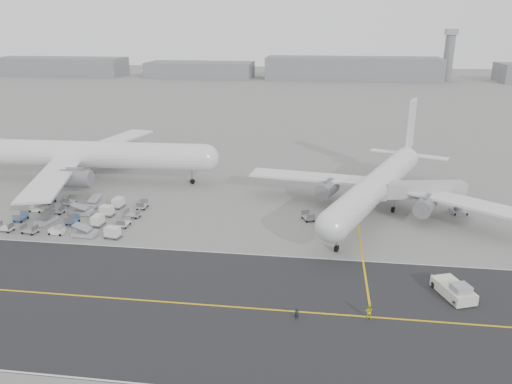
# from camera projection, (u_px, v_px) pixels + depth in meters

# --- Properties ---
(ground) EXTENTS (700.00, 700.00, 0.00)m
(ground) POSITION_uv_depth(u_px,v_px,m) (181.00, 245.00, 84.08)
(ground) COLOR gray
(ground) RESTS_ON ground
(taxiway) EXTENTS (220.00, 59.00, 0.03)m
(taxiway) POSITION_uv_depth(u_px,v_px,m) (181.00, 303.00, 66.58)
(taxiway) COLOR #29292B
(taxiway) RESTS_ON ground
(horizon_buildings) EXTENTS (520.00, 28.00, 28.00)m
(horizon_buildings) POSITION_uv_depth(u_px,v_px,m) (336.00, 79.00, 324.02)
(horizon_buildings) COLOR slate
(horizon_buildings) RESTS_ON ground
(control_tower) EXTENTS (7.00, 7.00, 31.25)m
(control_tower) POSITION_uv_depth(u_px,v_px,m) (449.00, 54.00, 314.59)
(control_tower) COLOR slate
(control_tower) RESTS_ON ground
(airliner_a) EXTENTS (63.78, 63.03, 21.99)m
(airliner_a) POSITION_uv_depth(u_px,v_px,m) (85.00, 154.00, 115.97)
(airliner_a) COLOR silver
(airliner_a) RESTS_ON ground
(airliner_b) EXTENTS (51.25, 52.31, 18.99)m
(airliner_b) POSITION_uv_depth(u_px,v_px,m) (378.00, 184.00, 97.76)
(airliner_b) COLOR silver
(airliner_b) RESTS_ON ground
(pushback_tug) EXTENTS (5.26, 8.62, 2.46)m
(pushback_tug) POSITION_uv_depth(u_px,v_px,m) (454.00, 290.00, 67.86)
(pushback_tug) COLOR beige
(pushback_tug) RESTS_ON ground
(jet_bridge) EXTENTS (17.95, 6.36, 6.69)m
(jet_bridge) POSITION_uv_depth(u_px,v_px,m) (423.00, 191.00, 95.91)
(jet_bridge) COLOR gray
(jet_bridge) RESTS_ON ground
(gse_cluster) EXTENTS (30.08, 24.72, 2.10)m
(gse_cluster) POSITION_uv_depth(u_px,v_px,m) (78.00, 219.00, 94.92)
(gse_cluster) COLOR #98989D
(gse_cluster) RESTS_ON ground
(stray_dolly) EXTENTS (2.70, 3.20, 1.69)m
(stray_dolly) POSITION_uv_depth(u_px,v_px,m) (308.00, 220.00, 94.43)
(stray_dolly) COLOR silver
(stray_dolly) RESTS_ON ground
(ground_crew_a) EXTENTS (0.66, 0.52, 1.59)m
(ground_crew_a) POSITION_uv_depth(u_px,v_px,m) (297.00, 314.00, 62.74)
(ground_crew_a) COLOR black
(ground_crew_a) RESTS_ON ground
(ground_crew_b) EXTENTS (1.08, 0.91, 1.96)m
(ground_crew_b) POSITION_uv_depth(u_px,v_px,m) (369.00, 311.00, 62.93)
(ground_crew_b) COLOR #C5CC18
(ground_crew_b) RESTS_ON ground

